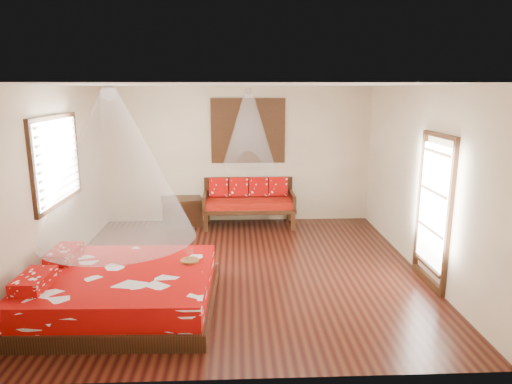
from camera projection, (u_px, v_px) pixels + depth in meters
room at (239, 181)px, 6.78m from camera, size 5.54×5.54×2.84m
bed at (121, 290)px, 5.78m from camera, size 2.35×2.14×0.65m
daybed at (249, 200)px, 9.31m from camera, size 1.84×0.82×0.96m
storage_chest at (182, 211)px, 9.37m from camera, size 0.93×0.76×0.56m
shutter_panel at (248, 131)px, 9.33m from camera, size 1.52×0.06×1.32m
window_left at (57, 161)px, 6.80m from camera, size 0.10×1.74×1.34m
glazed_door at (433, 211)px, 6.39m from camera, size 0.08×1.02×2.16m
wine_tray at (190, 258)px, 6.05m from camera, size 0.25×0.25×0.20m
mosquito_net_main at (114, 166)px, 5.43m from camera, size 1.89×1.89×1.80m
mosquito_net_daybed at (249, 128)px, 8.85m from camera, size 1.03×1.03×1.50m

